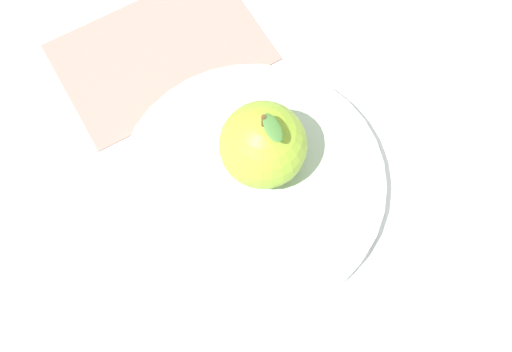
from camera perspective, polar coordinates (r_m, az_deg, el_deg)
ground_plane at (r=0.59m, az=1.28°, el=-2.67°), size 2.40×2.40×0.00m
dinner_plate at (r=0.59m, az=0.00°, el=-0.32°), size 0.23×0.23×0.02m
apple at (r=0.55m, az=0.59°, el=2.58°), size 0.07×0.07×0.08m
linen_napkin at (r=0.66m, az=-7.87°, el=10.10°), size 0.16×0.21×0.00m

